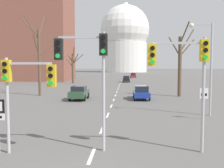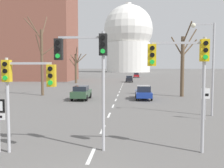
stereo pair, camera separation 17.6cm
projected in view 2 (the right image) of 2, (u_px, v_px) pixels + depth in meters
lane_stripe_0 at (91, 155)px, 10.77m from camera, size 0.16×2.00×0.01m
lane_stripe_1 at (103, 129)px, 15.25m from camera, size 0.16×2.00×0.01m
lane_stripe_2 at (109, 115)px, 19.73m from camera, size 0.16×2.00×0.01m
lane_stripe_3 at (113, 106)px, 24.20m from camera, size 0.16×2.00×0.01m
lane_stripe_4 at (116, 100)px, 28.68m from camera, size 0.16×2.00×0.01m
lane_stripe_5 at (118, 95)px, 33.15m from camera, size 0.16×2.00×0.01m
lane_stripe_6 at (119, 92)px, 37.63m from camera, size 0.16×2.00×0.01m
lane_stripe_7 at (121, 89)px, 42.11m from camera, size 0.16×2.00×0.01m
lane_stripe_8 at (122, 87)px, 46.58m from camera, size 0.16×2.00×0.01m
lane_stripe_9 at (122, 85)px, 51.06m from camera, size 0.16×2.00×0.01m
lane_stripe_10 at (123, 84)px, 55.54m from camera, size 0.16×2.00×0.01m
lane_stripe_11 at (124, 82)px, 60.01m from camera, size 0.16×2.00×0.01m
lane_stripe_12 at (124, 81)px, 64.49m from camera, size 0.16×2.00×0.01m
traffic_signal_near_left at (23, 81)px, 10.90m from camera, size 2.36×0.34×4.23m
traffic_signal_centre_tall at (88, 61)px, 11.18m from camera, size 2.39×0.34×5.40m
traffic_signal_near_right at (186, 65)px, 10.92m from camera, size 2.63×0.34×5.13m
speed_limit_sign at (205, 98)px, 17.96m from camera, size 0.60×0.08×2.33m
street_lamp_right at (209, 59)px, 19.17m from camera, size 1.83×0.36×7.17m
sedan_near_left at (136, 75)px, 85.52m from camera, size 1.92×3.85×1.67m
sedan_near_right at (81, 92)px, 28.90m from camera, size 1.84×4.17×1.60m
sedan_mid_centre at (143, 92)px, 29.25m from camera, size 1.87×4.48×1.61m
sedan_far_left at (129, 79)px, 61.15m from camera, size 1.72×4.06×1.63m
bare_tree_left_near at (42, 57)px, 32.84m from camera, size 6.19×4.27×10.82m
bare_tree_right_near at (183, 63)px, 31.67m from camera, size 3.41×2.83×9.26m
bare_tree_left_far at (76, 67)px, 57.16m from camera, size 3.87×2.28×8.30m
capitol_dome at (128, 39)px, 168.57m from camera, size 32.88×32.88×46.44m
apartment_block_left at (41, 28)px, 68.78m from camera, size 18.00×14.00×28.77m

